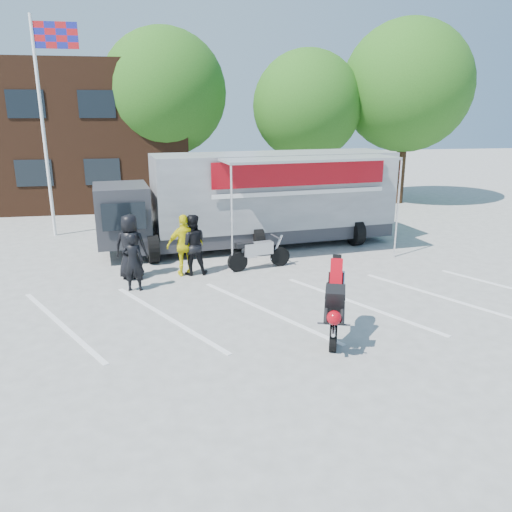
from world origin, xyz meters
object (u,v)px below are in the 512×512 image
object	(u,v)px
tree_left	(164,93)
tree_mid	(307,106)
tree_right	(407,87)
spectator_leather_b	(133,262)
spectator_leather_c	(192,245)
flagpole	(47,101)
spectator_leather_a	(131,247)
transporter_truck	(261,245)
parked_motorcycle	(259,269)
stunt_bike_rider	(333,336)
spectator_hivis	(185,245)

from	to	relation	value
tree_left	tree_mid	xyz separation A→B (m)	(7.00, -1.00, -0.62)
tree_right	spectator_leather_b	xyz separation A→B (m)	(-13.05, -11.47, -5.07)
tree_left	spectator_leather_b	size ratio (longest dim) A/B	5.38
tree_right	spectator_leather_c	distance (m)	16.17
tree_mid	spectator_leather_c	bearing A→B (deg)	-120.63
flagpole	spectator_leather_a	size ratio (longest dim) A/B	4.20
tree_mid	transporter_truck	distance (m)	10.08
parked_motorcycle	spectator_leather_c	xyz separation A→B (m)	(-2.05, -0.17, 0.91)
parked_motorcycle	spectator_leather_b	world-z (taller)	spectator_leather_b
tree_left	transporter_truck	xyz separation A→B (m)	(3.20, -8.92, -5.57)
transporter_truck	tree_left	bearing A→B (deg)	102.29
tree_left	tree_mid	size ratio (longest dim) A/B	1.13
stunt_bike_rider	parked_motorcycle	bearing A→B (deg)	118.00
tree_left	parked_motorcycle	xyz separation A→B (m)	(2.64, -11.65, -5.57)
tree_right	spectator_hivis	size ratio (longest dim) A/B	4.98
flagpole	spectator_leather_a	xyz separation A→B (m)	(3.07, -5.91, -4.10)
stunt_bike_rider	spectator_leather_b	world-z (taller)	spectator_leather_b
tree_mid	transporter_truck	size ratio (longest dim) A/B	0.74
parked_motorcycle	spectator_leather_a	xyz separation A→B (m)	(-3.81, -0.26, 0.95)
tree_left	transporter_truck	distance (m)	10.99
parked_motorcycle	spectator_leather_b	distance (m)	4.00
spectator_leather_a	spectator_leather_c	distance (m)	1.77
tree_mid	tree_right	xyz separation A→B (m)	(5.00, -0.50, 0.93)
spectator_leather_a	spectator_leather_b	bearing A→B (deg)	108.82
flagpole	tree_right	bearing A→B (deg)	15.48
spectator_leather_b	spectator_leather_c	xyz separation A→B (m)	(1.64, 1.15, 0.11)
transporter_truck	parked_motorcycle	world-z (taller)	transporter_truck
spectator_leather_a	spectator_leather_c	world-z (taller)	spectator_leather_a
spectator_leather_b	spectator_leather_c	world-z (taller)	spectator_leather_c
flagpole	tree_mid	xyz separation A→B (m)	(11.24, 5.00, -0.11)
parked_motorcycle	spectator_hivis	world-z (taller)	spectator_hivis
transporter_truck	spectator_leather_c	distance (m)	4.01
transporter_truck	spectator_leather_c	world-z (taller)	spectator_leather_c
flagpole	spectator_leather_c	xyz separation A→B (m)	(4.84, -5.82, -4.15)
flagpole	tree_mid	distance (m)	12.31
spectator_leather_a	spectator_hivis	size ratio (longest dim) A/B	1.04
stunt_bike_rider	transporter_truck	bearing A→B (deg)	110.95
tree_mid	spectator_leather_c	xyz separation A→B (m)	(-6.41, -10.82, -4.04)
transporter_truck	tree_right	bearing A→B (deg)	32.67
spectator_leather_c	stunt_bike_rider	bearing A→B (deg)	119.75
tree_mid	spectator_leather_a	bearing A→B (deg)	-126.83
transporter_truck	tree_mid	bearing A→B (deg)	56.91
tree_mid	tree_left	bearing A→B (deg)	171.87
stunt_bike_rider	tree_right	bearing A→B (deg)	80.05
flagpole	tree_mid	bearing A→B (deg)	23.97
stunt_bike_rider	spectator_leather_c	world-z (taller)	spectator_leather_c
spectator_leather_b	transporter_truck	bearing A→B (deg)	-131.00
tree_left	spectator_leather_b	world-z (taller)	tree_left
spectator_leather_a	spectator_leather_c	size ratio (longest dim) A/B	1.05
stunt_bike_rider	spectator_leather_a	xyz separation A→B (m)	(-4.55, 4.76, 0.95)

